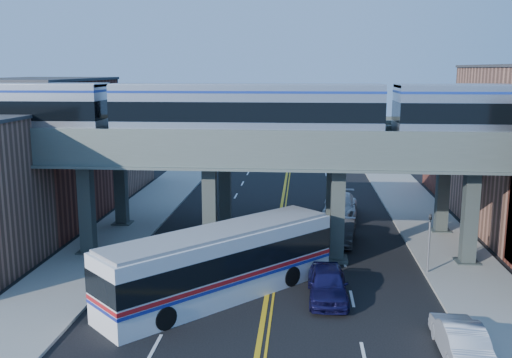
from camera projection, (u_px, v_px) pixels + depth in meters
ground at (264, 312)px, 28.40m from camera, size 120.00×120.00×0.00m
sidewalk_west at (107, 244)px, 39.10m from camera, size 5.00×70.00×0.16m
sidewalk_east at (450, 253)px, 37.23m from camera, size 5.00×70.00×0.16m
building_west_b at (42, 152)px, 44.50m from camera, size 8.00×14.00×11.00m
building_west_c at (101, 148)px, 57.51m from camera, size 8.00×10.00×8.00m
building_east_c at (478, 148)px, 54.42m from camera, size 8.00×10.00×9.00m
elevated_viaduct_near at (273, 159)px, 34.99m from camera, size 52.00×3.60×7.40m
elevated_viaduct_far at (278, 144)px, 41.84m from camera, size 52.00×3.60×7.40m
transit_train at (247, 111)px, 34.57m from camera, size 50.34×3.16×3.69m
stop_sign at (274, 259)px, 30.97m from camera, size 0.76×0.09×2.63m
traffic_signal at (429, 237)px, 33.09m from camera, size 0.15×0.18×4.10m
transit_bus at (221, 264)px, 29.97m from camera, size 11.71×11.96×3.53m
car_lane_a at (328, 283)px, 29.80m from camera, size 2.09×5.06×1.72m
car_lane_b at (342, 231)px, 39.57m from camera, size 2.39×5.17×1.64m
car_lane_c at (340, 208)px, 46.21m from camera, size 3.17×5.93×1.59m
car_lane_d at (340, 206)px, 46.64m from camera, size 3.15×6.39×1.79m
car_parked_curb at (460, 337)px, 23.99m from camera, size 1.70×4.75×1.56m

